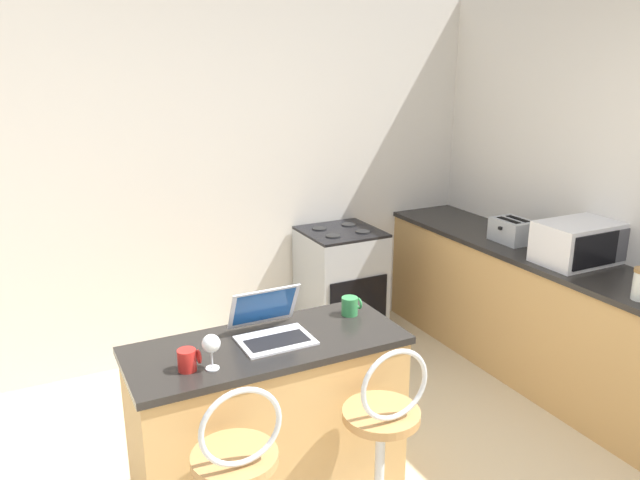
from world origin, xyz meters
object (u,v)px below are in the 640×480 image
Objects in this scene: microwave at (579,242)px; mug_green at (350,306)px; bar_stool_far at (382,455)px; laptop at (270,325)px; toaster at (512,231)px; stove_range at (341,286)px; mug_red at (188,360)px; wine_glass_short at (211,344)px.

microwave reaches higher than mug_green.
laptop reaches higher than bar_stool_far.
laptop is 2.17m from microwave.
stove_range is (-0.94, 0.80, -0.53)m from toaster.
toaster is at bearing 17.36° from mug_red.
toaster is (-0.06, 0.53, -0.05)m from microwave.
mug_green is (-0.71, -1.39, 0.50)m from stove_range.
laptop is 0.46m from mug_red.
stove_range is 9.36× the size of mug_red.
bar_stool_far is at bearing -29.42° from wine_glass_short.
laptop is at bearing 27.79° from wine_glass_short.
bar_stool_far is 0.90m from wine_glass_short.
mug_green is at bearing 6.66° from laptop.
microwave is 5.17× the size of mug_green.
stove_range is (0.88, 1.99, -0.04)m from bar_stool_far.
mug_red and mug_green have the same top height.
laptop is 2.21m from toaster.
wine_glass_short is at bearing -132.91° from stove_range.
stove_range is at bearing 126.86° from microwave.
stove_range is (1.17, 1.45, -0.51)m from laptop.
laptop is 3.32× the size of mug_green.
wine_glass_short reaches higher than mug_green.
mug_red is at bearing 159.41° from wine_glass_short.
laptop is at bearing 118.66° from bar_stool_far.
mug_green is (-1.70, -0.07, -0.08)m from microwave.
wine_glass_short is at bearing -163.76° from mug_green.
stove_range is at bearing 51.03° from laptop.
bar_stool_far reaches higher than stove_range.
mug_green is (0.90, 0.20, -0.00)m from mug_red.
stove_range is 8.93× the size of mug_green.
laptop is 2.14× the size of wine_glass_short.
microwave is 0.58× the size of stove_range.
laptop reaches higher than stove_range.
laptop reaches higher than wine_glass_short.
bar_stool_far is 0.77m from laptop.
microwave is at bearing 19.48° from bar_stool_far.
microwave is at bearing -53.14° from stove_range.
toaster is 1.34m from stove_range.
laptop reaches higher than toaster.
mug_green is (0.80, 0.23, -0.07)m from wine_glass_short.
laptop is 0.39m from wine_glass_short.
bar_stool_far is 2.22m from toaster.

